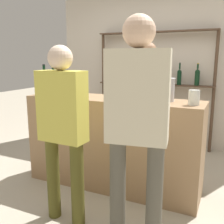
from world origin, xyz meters
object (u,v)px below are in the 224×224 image
object	(u,v)px
counter_bottle_2	(144,88)
wine_glass	(68,84)
counter_bottle_0	(54,85)
cork_jar	(194,98)
counter_bottle_1	(131,89)
customer_center	(63,123)
counter_bottle_5	(45,83)
customer_right	(137,118)
server_behind_counter	(147,92)
counter_bottle_3	(145,88)
counter_bottle_4	(62,87)
ice_bucket	(164,90)

from	to	relation	value
counter_bottle_2	wine_glass	xyz separation A→B (m)	(-1.02, 0.12, -0.01)
counter_bottle_0	cork_jar	world-z (taller)	counter_bottle_0
counter_bottle_1	customer_center	size ratio (longest dim) A/B	0.22
counter_bottle_2	counter_bottle_5	distance (m)	1.22
counter_bottle_1	customer_right	bearing A→B (deg)	-65.57
counter_bottle_2	customer_right	size ratio (longest dim) A/B	0.20
cork_jar	server_behind_counter	xyz separation A→B (m)	(-0.75, 0.94, -0.10)
counter_bottle_2	cork_jar	xyz separation A→B (m)	(0.49, -0.02, -0.07)
counter_bottle_3	customer_right	xyz separation A→B (m)	(0.23, -0.89, -0.12)
counter_bottle_5	customer_center	world-z (taller)	customer_center
counter_bottle_0	counter_bottle_2	size ratio (longest dim) A/B	0.95
wine_glass	customer_right	bearing A→B (deg)	-36.48
counter_bottle_2	cork_jar	distance (m)	0.50
counter_bottle_3	counter_bottle_1	bearing A→B (deg)	-115.03
counter_bottle_4	customer_right	xyz separation A→B (m)	(1.15, -0.68, -0.11)
wine_glass	cork_jar	bearing A→B (deg)	-5.29
counter_bottle_2	cork_jar	bearing A→B (deg)	-1.81
counter_bottle_0	ice_bucket	world-z (taller)	counter_bottle_0
counter_bottle_5	counter_bottle_4	bearing A→B (deg)	-7.67
counter_bottle_5	cork_jar	bearing A→B (deg)	1.61
customer_right	counter_bottle_2	bearing A→B (deg)	5.05
ice_bucket	server_behind_counter	bearing A→B (deg)	118.00
counter_bottle_1	counter_bottle_2	xyz separation A→B (m)	(0.12, 0.07, 0.00)
cork_jar	customer_right	bearing A→B (deg)	-111.23
counter_bottle_3	counter_bottle_0	bearing A→B (deg)	-171.30
counter_bottle_5	ice_bucket	world-z (taller)	counter_bottle_5
counter_bottle_0	counter_bottle_5	world-z (taller)	counter_bottle_5
counter_bottle_3	customer_center	xyz separation A→B (m)	(-0.45, -0.86, -0.24)
counter_bottle_0	counter_bottle_4	world-z (taller)	counter_bottle_0
ice_bucket	customer_right	bearing A→B (deg)	-89.07
counter_bottle_5	customer_center	xyz separation A→B (m)	(0.73, -0.68, -0.25)
customer_right	customer_center	world-z (taller)	customer_right
counter_bottle_4	customer_center	xyz separation A→B (m)	(0.46, -0.65, -0.23)
customer_right	counter_bottle_1	bearing A→B (deg)	15.18
counter_bottle_0	customer_right	world-z (taller)	customer_right
customer_right	ice_bucket	bearing A→B (deg)	-8.31
cork_jar	customer_right	distance (m)	0.82
counter_bottle_3	customer_right	world-z (taller)	customer_right
server_behind_counter	counter_bottle_1	bearing A→B (deg)	16.84
counter_bottle_5	cork_jar	size ratio (longest dim) A/B	2.54
wine_glass	customer_right	xyz separation A→B (m)	(1.22, -0.90, -0.12)
ice_bucket	cork_jar	distance (m)	0.33
server_behind_counter	wine_glass	bearing A→B (deg)	-34.68
counter_bottle_0	ice_bucket	size ratio (longest dim) A/B	1.43
customer_right	server_behind_counter	distance (m)	1.76
customer_right	cork_jar	bearing A→B (deg)	-30.48
counter_bottle_3	counter_bottle_4	size ratio (longest dim) A/B	1.06
counter_bottle_5	wine_glass	bearing A→B (deg)	43.45
counter_bottle_5	ice_bucket	bearing A→B (deg)	6.46
counter_bottle_3	server_behind_counter	size ratio (longest dim) A/B	0.19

